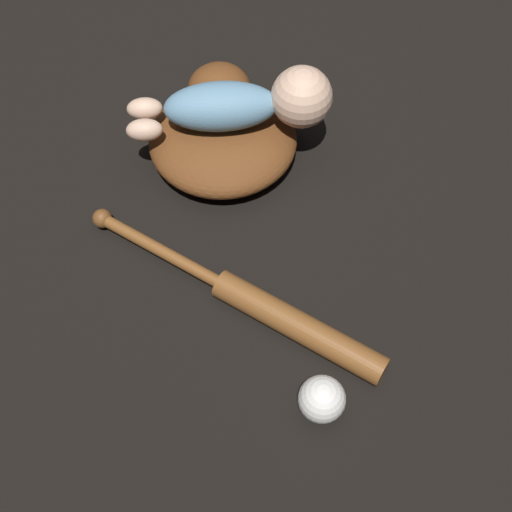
{
  "coord_description": "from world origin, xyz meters",
  "views": [
    {
      "loc": [
        -0.21,
        -0.82,
        1.08
      ],
      "look_at": [
        -0.0,
        -0.22,
        0.07
      ],
      "focal_mm": 50.0,
      "sensor_mm": 36.0,
      "label": 1
    }
  ],
  "objects_px": {
    "baby_figure": "(250,103)",
    "baseball_bat": "(268,310)",
    "baseball_glove": "(222,131)",
    "baseball": "(322,399)"
  },
  "relations": [
    {
      "from": "baby_figure",
      "to": "baseball_bat",
      "type": "height_order",
      "value": "baby_figure"
    },
    {
      "from": "baseball_glove",
      "to": "baseball",
      "type": "height_order",
      "value": "baseball_glove"
    },
    {
      "from": "baseball_glove",
      "to": "baseball_bat",
      "type": "relative_size",
      "value": 0.79
    },
    {
      "from": "baseball_bat",
      "to": "baseball_glove",
      "type": "bearing_deg",
      "value": 83.26
    },
    {
      "from": "baby_figure",
      "to": "baseball_bat",
      "type": "relative_size",
      "value": 0.79
    },
    {
      "from": "baseball_glove",
      "to": "baseball_bat",
      "type": "xyz_separation_m",
      "value": [
        -0.05,
        -0.38,
        -0.02
      ]
    },
    {
      "from": "baby_figure",
      "to": "baseball_bat",
      "type": "distance_m",
      "value": 0.38
    },
    {
      "from": "baby_figure",
      "to": "baseball",
      "type": "height_order",
      "value": "baby_figure"
    },
    {
      "from": "baseball_bat",
      "to": "baseball",
      "type": "relative_size",
      "value": 6.37
    },
    {
      "from": "baseball_glove",
      "to": "baseball_bat",
      "type": "bearing_deg",
      "value": -96.74
    }
  ]
}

